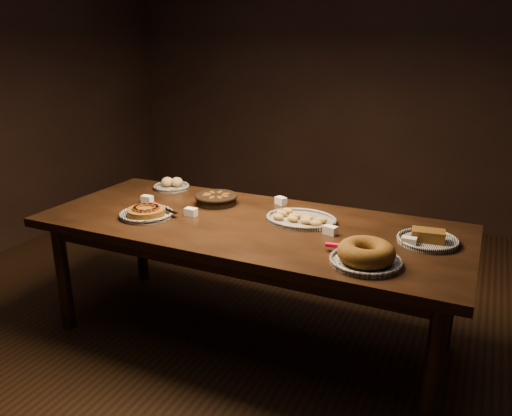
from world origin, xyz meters
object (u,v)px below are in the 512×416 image
at_px(bundt_cake_plate, 366,255).
at_px(buffet_table, 249,234).
at_px(apple_tart_plate, 147,213).
at_px(madeleine_platter, 300,219).

bearing_deg(bundt_cake_plate, buffet_table, 135.94).
xyz_separation_m(apple_tart_plate, bundt_cake_plate, (1.31, -0.11, 0.02)).
relative_size(apple_tart_plate, bundt_cake_plate, 0.87).
distance_m(buffet_table, bundt_cake_plate, 0.79).
height_order(apple_tart_plate, madeleine_platter, apple_tart_plate).
height_order(apple_tart_plate, bundt_cake_plate, bundt_cake_plate).
relative_size(buffet_table, apple_tart_plate, 7.09).
bearing_deg(buffet_table, madeleine_platter, 25.94).
bearing_deg(apple_tart_plate, buffet_table, 40.79).
bearing_deg(bundt_cake_plate, apple_tart_plate, 152.15).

